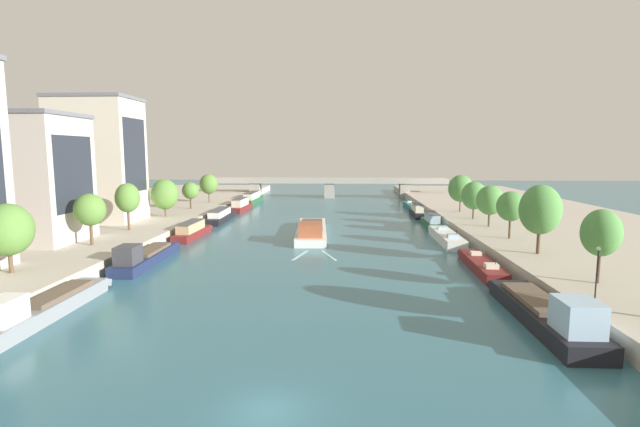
% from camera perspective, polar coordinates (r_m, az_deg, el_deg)
% --- Properties ---
extents(ground_plane, '(400.00, 400.00, 0.00)m').
position_cam_1_polar(ground_plane, '(25.81, -6.25, -22.65)').
color(ground_plane, '#336675').
extents(quay_left, '(36.00, 170.00, 1.67)m').
position_cam_1_polar(quay_left, '(89.04, -26.17, -1.16)').
color(quay_left, '#B7AD9E').
rests_on(quay_left, ground).
extents(quay_right, '(36.00, 170.00, 1.67)m').
position_cam_1_polar(quay_right, '(85.77, 27.25, -1.53)').
color(quay_right, '#B7AD9E').
rests_on(quay_right, ground).
extents(barge_midriver, '(5.55, 22.81, 2.91)m').
position_cam_1_polar(barge_midriver, '(73.63, -1.03, -2.01)').
color(barge_midriver, silver).
rests_on(barge_midriver, ground).
extents(wake_behind_barge, '(5.59, 6.03, 0.03)m').
position_cam_1_polar(wake_behind_barge, '(59.75, -0.70, -5.07)').
color(wake_behind_barge, '#A5D1DB').
rests_on(wake_behind_barge, ground).
extents(moored_boat_left_second, '(2.60, 15.16, 2.97)m').
position_cam_1_polar(moored_boat_left_second, '(43.39, -30.32, -9.68)').
color(moored_boat_left_second, gray).
rests_on(moored_boat_left_second, ground).
extents(moored_boat_left_near, '(3.22, 15.59, 3.08)m').
position_cam_1_polar(moored_boat_left_near, '(58.51, -20.43, -4.90)').
color(moored_boat_left_near, '#1E284C').
rests_on(moored_boat_left_near, ground).
extents(moored_boat_left_far, '(2.78, 12.54, 2.50)m').
position_cam_1_polar(moored_boat_left_far, '(74.65, -15.20, -2.01)').
color(moored_boat_left_far, maroon).
rests_on(moored_boat_left_far, ground).
extents(moored_boat_left_upstream, '(2.96, 15.44, 2.38)m').
position_cam_1_polar(moored_boat_left_upstream, '(91.19, -11.93, -0.27)').
color(moored_boat_left_upstream, black).
rests_on(moored_boat_left_upstream, ground).
extents(moored_boat_left_end, '(2.94, 12.37, 2.88)m').
position_cam_1_polar(moored_boat_left_end, '(106.13, -9.55, 0.95)').
color(moored_boat_left_end, maroon).
rests_on(moored_boat_left_end, ground).
extents(moored_boat_left_midway, '(3.01, 16.45, 2.97)m').
position_cam_1_polar(moored_boat_left_midway, '(121.30, -8.17, 1.80)').
color(moored_boat_left_midway, '#235633').
rests_on(moored_boat_left_midway, ground).
extents(moored_boat_right_end, '(3.36, 16.16, 3.47)m').
position_cam_1_polar(moored_boat_right_end, '(39.71, 25.66, -10.76)').
color(moored_boat_right_end, black).
rests_on(moored_boat_right_end, ground).
extents(moored_boat_right_upstream, '(2.72, 13.58, 2.23)m').
position_cam_1_polar(moored_boat_right_upstream, '(55.31, 18.91, -5.87)').
color(moored_boat_right_upstream, maroon).
rests_on(moored_boat_right_upstream, ground).
extents(moored_boat_right_near, '(2.85, 15.18, 2.44)m').
position_cam_1_polar(moored_boat_right_near, '(71.20, 15.00, -2.74)').
color(moored_boat_right_near, silver).
rests_on(moored_boat_right_near, ground).
extents(moored_boat_right_gap_after, '(2.21, 11.66, 2.58)m').
position_cam_1_polar(moored_boat_right_gap_after, '(84.48, 13.30, -0.86)').
color(moored_boat_right_gap_after, '#235633').
rests_on(moored_boat_right_gap_after, ground).
extents(moored_boat_right_downstream, '(2.07, 10.19, 2.73)m').
position_cam_1_polar(moored_boat_right_downstream, '(97.16, 11.66, 0.28)').
color(moored_boat_right_downstream, black).
rests_on(moored_boat_right_downstream, ground).
extents(moored_boat_right_midway, '(2.37, 13.14, 2.25)m').
position_cam_1_polar(moored_boat_right_midway, '(110.83, 10.97, 0.88)').
color(moored_boat_right_midway, '#23666B').
rests_on(moored_boat_right_midway, ground).
extents(tree_left_far, '(4.44, 4.44, 6.56)m').
position_cam_1_polar(tree_left_far, '(52.55, -33.54, -1.65)').
color(tree_left_far, brown).
rests_on(tree_left_far, quay_left).
extents(tree_left_third, '(3.68, 3.68, 6.30)m').
position_cam_1_polar(tree_left_third, '(63.52, -26.05, 0.39)').
color(tree_left_third, brown).
rests_on(tree_left_third, quay_left).
extents(tree_left_by_lamp, '(3.49, 3.49, 6.85)m').
position_cam_1_polar(tree_left_by_lamp, '(73.74, -22.24, 1.75)').
color(tree_left_by_lamp, brown).
rests_on(tree_left_by_lamp, quay_left).
extents(tree_left_past_mid, '(4.67, 4.67, 6.61)m').
position_cam_1_polar(tree_left_past_mid, '(87.24, -18.26, 2.22)').
color(tree_left_past_mid, brown).
rests_on(tree_left_past_mid, quay_left).
extents(tree_left_midway, '(3.28, 3.28, 5.32)m').
position_cam_1_polar(tree_left_midway, '(98.13, -15.40, 2.67)').
color(tree_left_midway, brown).
rests_on(tree_left_midway, quay_left).
extents(tree_left_distant, '(4.06, 4.06, 6.38)m').
position_cam_1_polar(tree_left_distant, '(109.58, -13.31, 3.48)').
color(tree_left_distant, brown).
rests_on(tree_left_distant, quay_left).
extents(tree_right_past_mid, '(3.27, 3.27, 6.45)m').
position_cam_1_polar(tree_right_past_mid, '(46.92, 30.85, -2.03)').
color(tree_right_past_mid, brown).
rests_on(tree_right_past_mid, quay_right).
extents(tree_right_nearest, '(4.47, 4.47, 7.73)m').
position_cam_1_polar(tree_right_nearest, '(57.43, 25.08, 0.42)').
color(tree_right_nearest, brown).
rests_on(tree_right_nearest, quay_right).
extents(tree_right_third, '(3.67, 3.67, 6.22)m').
position_cam_1_polar(tree_right_third, '(66.33, 22.06, 0.80)').
color(tree_right_third, brown).
rests_on(tree_right_third, quay_right).
extents(tree_right_second, '(4.08, 4.08, 6.27)m').
position_cam_1_polar(tree_right_second, '(76.20, 19.83, 1.51)').
color(tree_right_second, brown).
rests_on(tree_right_second, quay_right).
extents(tree_right_midway, '(4.17, 4.17, 6.36)m').
position_cam_1_polar(tree_right_midway, '(83.98, 18.11, 2.08)').
color(tree_right_midway, brown).
rests_on(tree_right_midway, quay_right).
extents(tree_right_by_lamp, '(4.63, 4.63, 7.02)m').
position_cam_1_polar(tree_right_by_lamp, '(93.55, 16.63, 2.92)').
color(tree_right_by_lamp, brown).
rests_on(tree_right_by_lamp, quay_right).
extents(lamppost_right_bank, '(0.28, 0.28, 4.28)m').
position_cam_1_polar(lamppost_right_bank, '(41.13, 30.46, -6.11)').
color(lamppost_right_bank, black).
rests_on(lamppost_right_bank, quay_right).
extents(building_left_far_end, '(13.29, 10.68, 16.11)m').
position_cam_1_polar(building_left_far_end, '(69.64, -32.13, 3.66)').
color(building_left_far_end, '#BCB2A8').
rests_on(building_left_far_end, quay_left).
extents(building_left_middle, '(12.63, 10.08, 20.13)m').
position_cam_1_polar(building_left_middle, '(85.23, -25.20, 5.92)').
color(building_left_middle, beige).
rests_on(building_left_middle, quay_left).
extents(bridge_far, '(66.61, 4.40, 5.69)m').
position_cam_1_polar(bridge_far, '(134.91, 1.15, 3.46)').
color(bridge_far, '#9E998E').
rests_on(bridge_far, ground).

